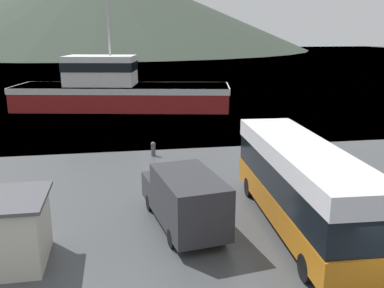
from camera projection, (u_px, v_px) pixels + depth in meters
water_surface at (139, 55)px, 143.65m from camera, size 240.00×240.00×0.00m
hill_backdrop at (102, 5)px, 186.78m from camera, size 178.07×178.07×37.16m
tour_bus at (300, 183)px, 16.74m from camera, size 2.98×10.55×3.44m
delivery_van at (184, 198)px, 17.03m from camera, size 2.98×5.98×2.35m
fishing_boat at (118, 89)px, 43.22m from camera, size 22.18×9.98×12.14m
storage_bin at (337, 186)px, 20.45m from camera, size 1.10×1.12×1.01m
mooring_bollard at (153, 148)px, 27.05m from camera, size 0.31×0.31×0.91m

